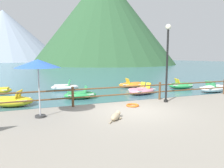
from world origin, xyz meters
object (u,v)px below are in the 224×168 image
Objects in this scene: beach_umbrella at (38,64)px; pedal_boat_5 at (80,95)px; pedal_boat_1 at (12,101)px; pedal_boat_3 at (181,85)px; pedal_boat_4 at (131,85)px; dog_resting at (116,116)px; life_ring at (133,105)px; pedal_boat_6 at (65,87)px; pedal_boat_7 at (214,88)px; lamp_post at (167,56)px; pedal_boat_0 at (142,90)px.

pedal_boat_5 is at bearing 62.17° from beach_umbrella.
pedal_boat_3 is at bearing 8.40° from pedal_boat_1.
pedal_boat_5 is at bearing -147.90° from pedal_boat_4.
dog_resting reaches higher than life_ring.
pedal_boat_6 is at bearing 164.21° from pedal_boat_3.
beach_umbrella is 0.84× the size of pedal_boat_7.
pedal_boat_5 is at bearing 128.79° from lamp_post.
dog_resting is at bearing -152.41° from lamp_post.
pedal_boat_7 is (14.22, -0.46, 0.01)m from pedal_boat_1.
beach_umbrella is 6.02m from pedal_boat_5.
pedal_boat_1 is 13.21m from pedal_boat_3.
life_ring is (4.16, 0.35, -2.00)m from beach_umbrella.
lamp_post is at bearing -103.46° from pedal_boat_4.
pedal_boat_6 is at bearing 154.55° from pedal_boat_7.
pedal_boat_4 is (0.79, 3.37, -0.02)m from pedal_boat_0.
pedal_boat_6 is (-3.99, 8.29, -2.52)m from lamp_post.
beach_umbrella is 4.91m from pedal_boat_1.
dog_resting is at bearing -119.21° from pedal_boat_4.
pedal_boat_0 is at bearing 76.36° from lamp_post.
lamp_post is at bearing -64.27° from pedal_boat_6.
pedal_boat_3 is 9.90m from pedal_boat_6.
lamp_post is 5.23m from pedal_boat_0.
pedal_boat_6 is (-1.98, 8.48, -0.18)m from life_ring.
life_ring is (1.53, 1.65, -0.08)m from dog_resting.
life_ring is 9.51m from pedal_boat_3.
lamp_post is 4.60× the size of dog_resting.
pedal_boat_1 is at bearing -127.42° from pedal_boat_6.
pedal_boat_0 is (4.61, 6.30, -0.26)m from dog_resting.
life_ring is at bearing -123.63° from pedal_boat_0.
pedal_boat_3 reaches higher than life_ring.
dog_resting is 0.35× the size of pedal_boat_4.
lamp_post reaches higher than life_ring.
pedal_boat_6 is (-0.46, 10.13, -0.26)m from dog_resting.
beach_umbrella is at bearing -163.77° from pedal_boat_7.
beach_umbrella reaches higher than pedal_boat_5.
pedal_boat_1 is at bearing 154.09° from lamp_post.
pedal_boat_7 reaches higher than pedal_boat_0.
lamp_post reaches higher than pedal_boat_0.
pedal_boat_5 is (2.62, 4.96, -2.19)m from beach_umbrella.
pedal_boat_5 is (-1.54, 4.61, -0.19)m from life_ring.
pedal_boat_5 is 10.31m from pedal_boat_7.
pedal_boat_6 is at bearing 115.73° from lamp_post.
pedal_boat_6 is at bearing 175.47° from pedal_boat_4.
life_ring is at bearing -142.53° from pedal_boat_3.
dog_resting is 11.08m from pedal_boat_4.
pedal_boat_3 is at bearing 7.35° from pedal_boat_5.
pedal_boat_1 is at bearing -169.20° from pedal_boat_5.
beach_umbrella is 13.39m from pedal_boat_3.
beach_umbrella reaches higher than pedal_boat_4.
pedal_boat_1 is at bearing 125.98° from dog_resting.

